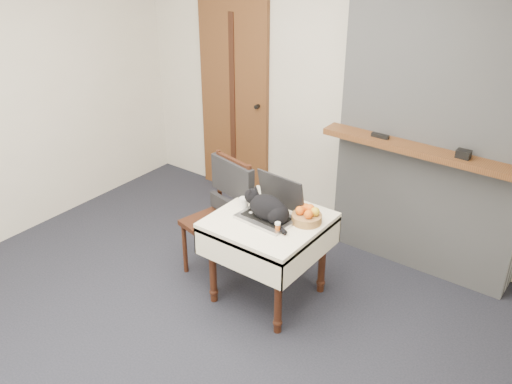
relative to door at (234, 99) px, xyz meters
The scene contains 12 objects.
ground 2.52m from the door, 58.72° to the right, with size 4.50×4.50×0.00m, color black.
room_shell 2.07m from the door, 51.56° to the right, with size 4.52×4.01×2.61m.
door is the anchor object (origin of this frame).
chimney 2.12m from the door, ahead, with size 1.62×0.48×2.60m.
side_table 1.93m from the door, 43.84° to the right, with size 0.78×0.78×0.70m.
laptop 1.87m from the door, 42.83° to the right, with size 0.43×0.37×0.30m.
cat 1.92m from the door, 44.01° to the right, with size 0.45×0.22×0.22m.
cream_jar 1.72m from the door, 49.10° to the right, with size 0.07×0.07×0.08m, color white.
pill_bottle 2.11m from the door, 43.17° to the right, with size 0.04×0.04×0.08m.
fruit_basket 2.01m from the door, 36.29° to the right, with size 0.22×0.22×0.13m.
desk_clutter 1.98m from the door, 39.07° to the right, with size 0.16×0.02×0.01m, color black.
chair 1.53m from the door, 54.32° to the right, with size 0.53×0.52×1.00m.
Camera 1 is at (2.24, -2.29, 2.79)m, focal length 40.00 mm.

